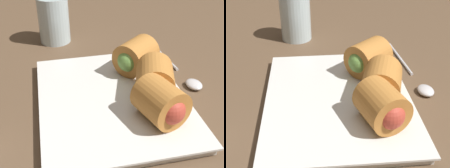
{
  "view_description": "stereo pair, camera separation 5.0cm",
  "coord_description": "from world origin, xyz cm",
  "views": [
    {
      "loc": [
        -37.03,
        9.74,
        30.41
      ],
      "look_at": [
        0.58,
        1.33,
        5.75
      ],
      "focal_mm": 50.0,
      "sensor_mm": 36.0,
      "label": 1
    },
    {
      "loc": [
        -37.81,
        4.79,
        30.41
      ],
      "look_at": [
        0.58,
        1.33,
        5.75
      ],
      "focal_mm": 50.0,
      "sensor_mm": 36.0,
      "label": 2
    }
  ],
  "objects": [
    {
      "name": "table_surface",
      "position": [
        0.0,
        0.0,
        1.0
      ],
      "size": [
        180.0,
        140.0,
        2.0
      ],
      "color": "brown",
      "rests_on": "ground"
    },
    {
      "name": "serving_plate",
      "position": [
        0.58,
        1.33,
        2.76
      ],
      "size": [
        27.36,
        21.69,
        1.5
      ],
      "color": "silver",
      "rests_on": "table_surface"
    },
    {
      "name": "roll_front_left",
      "position": [
        0.06,
        -4.93,
        6.32
      ],
      "size": [
        7.69,
        7.21,
        5.63
      ],
      "color": "#B77533",
      "rests_on": "serving_plate"
    },
    {
      "name": "roll_front_right",
      "position": [
        7.17,
        -4.01,
        6.32
      ],
      "size": [
        8.23,
        8.29,
        5.63
      ],
      "color": "#B77533",
      "rests_on": "serving_plate"
    },
    {
      "name": "roll_back_left",
      "position": [
        -6.31,
        -3.92,
        6.32
      ],
      "size": [
        7.69,
        7.23,
        5.63
      ],
      "color": "#B77533",
      "rests_on": "serving_plate"
    },
    {
      "name": "spoon",
      "position": [
        5.36,
        -12.72,
        2.49
      ],
      "size": [
        19.97,
        3.38,
        1.14
      ],
      "color": "silver",
      "rests_on": "table_surface"
    },
    {
      "name": "drinking_glass",
      "position": [
        25.86,
        8.09,
        6.81
      ],
      "size": [
        6.4,
        6.4,
        9.62
      ],
      "color": "silver",
      "rests_on": "table_surface"
    }
  ]
}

